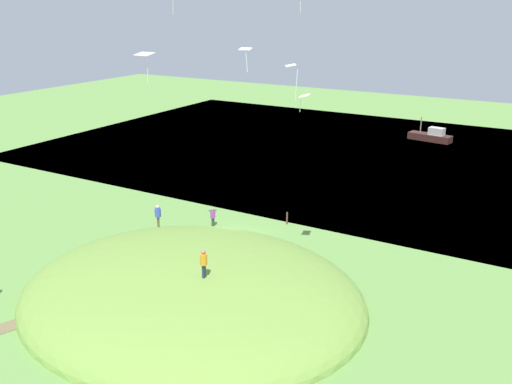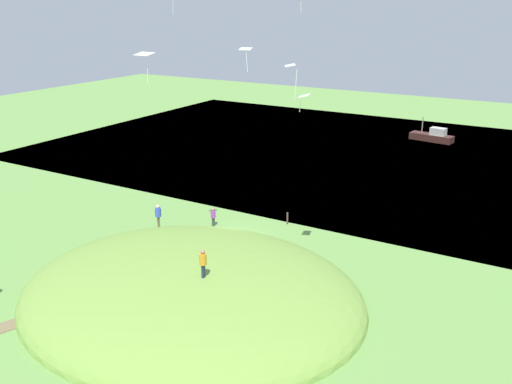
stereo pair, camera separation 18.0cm
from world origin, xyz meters
name	(u,v)px [view 1 (the left image)]	position (x,y,z in m)	size (l,w,h in m)	color
ground_plane	(232,238)	(0.00, 0.00, 0.00)	(160.00, 160.00, 0.00)	#639244
lake_water	(362,156)	(-30.33, 0.00, -0.20)	(49.94, 80.00, 0.40)	slate
grass_hill	(192,296)	(9.23, 2.81, 0.00)	(20.10, 22.93, 5.04)	olive
boat_on_lake	(431,136)	(-42.00, 5.68, 0.67)	(2.65, 6.00, 3.14)	#3A1F1B
person_near_shore	(204,260)	(10.50, 4.79, 3.59)	(0.45, 0.45, 1.80)	#213043
person_walking_path	(158,213)	(3.37, -4.66, 2.37)	(0.66, 0.66, 1.84)	brown
person_on_hilltop	(213,215)	(-1.40, -2.76, 1.00)	(0.51, 0.51, 1.60)	#363C37
kite_0	(145,55)	(7.93, -1.01, 14.96)	(0.86, 1.18, 1.88)	silver
kite_5	(245,50)	(-0.80, 0.92, 14.74)	(0.78, 1.00, 1.69)	white
kite_6	(305,96)	(2.30, 7.20, 12.34)	(1.07, 0.86, 1.17)	white
kite_8	(291,68)	(6.96, 8.55, 14.61)	(0.99, 0.91, 2.07)	white
mooring_post	(287,218)	(-4.96, 2.45, 0.53)	(0.14, 0.14, 1.07)	brown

